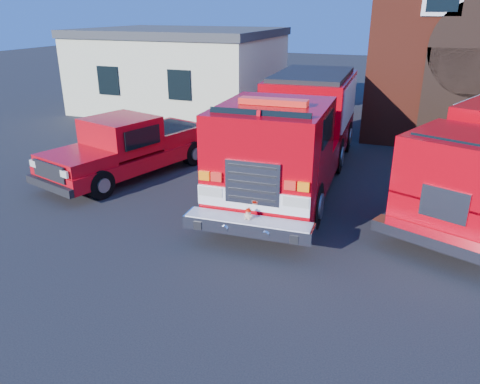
% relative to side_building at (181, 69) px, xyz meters
% --- Properties ---
extents(ground, '(100.00, 100.00, 0.00)m').
position_rel_side_building_xyz_m(ground, '(9.00, -13.00, -2.20)').
color(ground, black).
rests_on(ground, ground).
extents(side_building, '(10.20, 8.20, 4.35)m').
position_rel_side_building_xyz_m(side_building, '(0.00, 0.00, 0.00)').
color(side_building, beige).
rests_on(side_building, ground).
extents(fire_engine, '(3.45, 10.66, 3.24)m').
position_rel_side_building_xyz_m(fire_engine, '(9.08, -9.29, -0.52)').
color(fire_engine, black).
rests_on(fire_engine, ground).
extents(pickup_truck, '(3.87, 6.61, 2.04)m').
position_rel_side_building_xyz_m(pickup_truck, '(3.70, -10.90, -1.24)').
color(pickup_truck, black).
rests_on(pickup_truck, ground).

